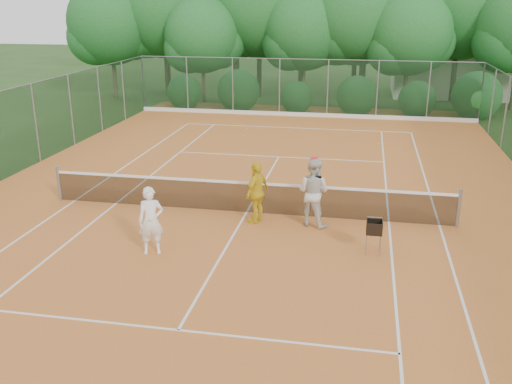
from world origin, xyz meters
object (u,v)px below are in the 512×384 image
player_white (151,221)px  player_yellow (257,192)px  player_center_grp (313,192)px  ball_hopper (374,228)px

player_white → player_yellow: player_yellow is taller
player_center_grp → player_yellow: bearing=-178.0°
player_yellow → ball_hopper: player_yellow is taller
player_white → ball_hopper: bearing=-9.4°
player_center_grp → player_yellow: player_center_grp is taller
player_center_grp → player_yellow: (-1.56, -0.05, -0.10)m
player_yellow → ball_hopper: 3.57m
player_white → player_center_grp: 4.52m
player_white → ball_hopper: player_white is taller
player_yellow → player_white: bearing=-18.6°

